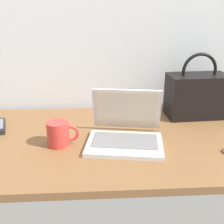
% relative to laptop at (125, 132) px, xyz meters
% --- Properties ---
extents(desk, '(1.60, 0.76, 0.03)m').
position_rel_laptop_xyz_m(desk, '(-0.10, 0.04, -0.06)').
color(desk, brown).
rests_on(desk, ground).
extents(laptop, '(0.34, 0.32, 0.21)m').
position_rel_laptop_xyz_m(laptop, '(0.00, 0.00, 0.00)').
color(laptop, silver).
rests_on(laptop, desk).
extents(coffee_mug, '(0.13, 0.09, 0.10)m').
position_rel_laptop_xyz_m(coffee_mug, '(-0.28, -0.02, 0.01)').
color(coffee_mug, red).
rests_on(coffee_mug, desk).
extents(remote_control_near, '(0.09, 0.17, 0.02)m').
position_rel_laptop_xyz_m(remote_control_near, '(-0.58, 0.17, -0.03)').
color(remote_control_near, black).
rests_on(remote_control_near, desk).
extents(handbag, '(0.31, 0.18, 0.33)m').
position_rel_laptop_xyz_m(handbag, '(0.40, 0.27, 0.07)').
color(handbag, black).
rests_on(handbag, desk).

